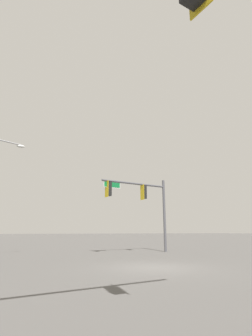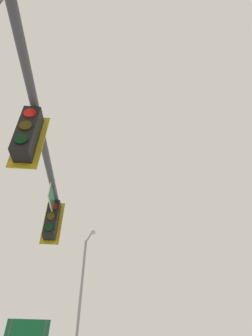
{
  "view_description": "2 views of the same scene",
  "coord_description": "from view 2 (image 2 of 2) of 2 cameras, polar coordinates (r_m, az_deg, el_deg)",
  "views": [
    {
      "loc": [
        6.89,
        11.5,
        1.69
      ],
      "look_at": [
        -2.23,
        -8.02,
        6.92
      ],
      "focal_mm": 28.0,
      "sensor_mm": 36.0,
      "label": 1
    },
    {
      "loc": [
        -7.3,
        -10.0,
        1.56
      ],
      "look_at": [
        -1.21,
        -9.82,
        6.29
      ],
      "focal_mm": 28.0,
      "sensor_mm": 36.0,
      "label": 2
    }
  ],
  "objects": [
    {
      "name": "signal_pole_near",
      "position": [
        4.87,
        -21.69,
        1.21
      ],
      "size": [
        6.33,
        1.09,
        6.23
      ],
      "color": "#47474C",
      "rests_on": "ground_plane"
    },
    {
      "name": "street_lamp",
      "position": [
        15.54,
        -9.79,
        -26.28
      ],
      "size": [
        2.11,
        0.91,
        7.85
      ],
      "color": "gray",
      "rests_on": "ground_plane"
    }
  ]
}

